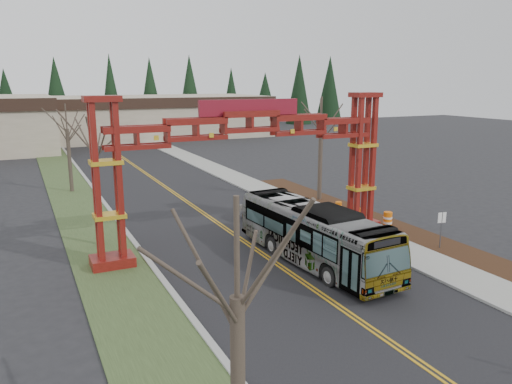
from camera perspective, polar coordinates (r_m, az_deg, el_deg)
road at (r=36.07m, az=-5.38°, el=-2.89°), size 12.00×110.00×0.02m
lane_line_left at (r=36.03m, az=-5.56°, el=-2.88°), size 0.12×100.00×0.01m
lane_line_right at (r=36.11m, az=-5.21°, el=-2.84°), size 0.12×100.00×0.01m
curb_right at (r=38.53m, az=3.22°, el=-1.75°), size 0.30×110.00×0.15m
sidewalk_right at (r=39.23m, az=5.08°, el=-1.52°), size 2.60×110.00×0.14m
landscape_strip at (r=29.87m, az=24.52°, el=-7.23°), size 2.60×50.00×0.12m
grass_median at (r=34.27m, az=-18.06°, el=-4.25°), size 4.00×110.00×0.08m
curb_left at (r=34.52m, az=-15.02°, el=-3.87°), size 0.30×110.00×0.15m
gateway_arch at (r=28.53m, az=-0.72°, el=5.30°), size 18.20×1.60×8.90m
retail_building_east at (r=90.53m, az=-11.66°, el=8.48°), size 38.00×20.30×7.00m
conifer_treeline at (r=100.46m, az=-18.94°, el=10.15°), size 116.10×5.60×13.00m
transit_bus at (r=26.91m, az=6.59°, el=-4.79°), size 3.38×11.65×3.21m
silver_sedan at (r=34.27m, az=0.63°, el=-2.51°), size 1.81×4.22×1.35m
bare_tree_median_near at (r=10.87m, az=-2.17°, el=-12.04°), size 3.36×3.36×7.32m
bare_tree_median_mid at (r=29.99m, az=-17.98°, el=4.88°), size 3.19×3.19×8.04m
bare_tree_median_far at (r=46.16m, az=-20.79°, el=6.71°), size 3.27×3.27×7.71m
bare_tree_right_far at (r=40.35m, az=7.46°, el=7.49°), size 3.45×3.45×8.40m
street_sign at (r=30.66m, az=20.45°, el=-3.34°), size 0.51×0.13×2.23m
barrel_south at (r=34.37m, az=14.81°, el=-3.11°), size 0.59×0.59×1.10m
barrel_mid at (r=35.41m, az=11.48°, el=-2.57°), size 0.53×0.53×0.99m
barrel_north at (r=37.28m, az=9.41°, el=-1.79°), size 0.49×0.49×0.91m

